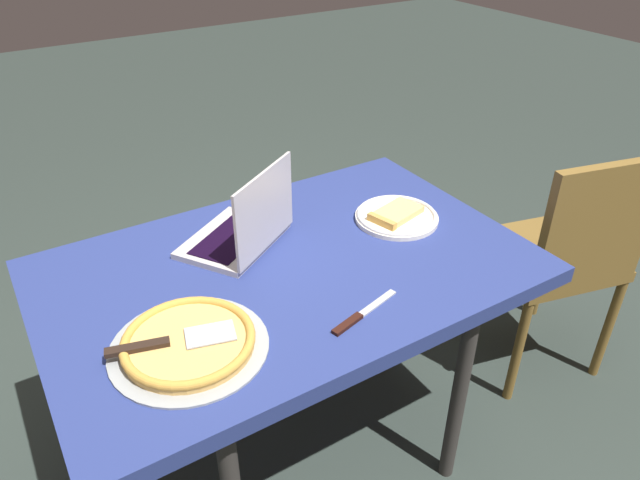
{
  "coord_description": "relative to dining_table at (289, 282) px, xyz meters",
  "views": [
    {
      "loc": [
        0.62,
        1.16,
        1.65
      ],
      "look_at": [
        -0.08,
        0.04,
        0.81
      ],
      "focal_mm": 32.86,
      "sensor_mm": 36.0,
      "label": 1
    }
  ],
  "objects": [
    {
      "name": "ground_plane",
      "position": [
        0.0,
        0.0,
        -0.67
      ],
      "size": [
        12.0,
        12.0,
        0.0
      ],
      "primitive_type": "plane",
      "color": "#2C3631"
    },
    {
      "name": "dining_table",
      "position": [
        0.0,
        0.0,
        0.0
      ],
      "size": [
        1.31,
        0.85,
        0.73
      ],
      "color": "navy",
      "rests_on": "ground_plane"
    },
    {
      "name": "laptop",
      "position": [
        0.06,
        -0.15,
        0.11
      ],
      "size": [
        0.37,
        0.35,
        0.25
      ],
      "color": "#BDB6B5",
      "rests_on": "dining_table"
    },
    {
      "name": "pizza_plate",
      "position": [
        -0.4,
        -0.03,
        0.07
      ],
      "size": [
        0.26,
        0.26,
        0.04
      ],
      "color": "white",
      "rests_on": "dining_table"
    },
    {
      "name": "pizza_tray",
      "position": [
        0.35,
        0.17,
        0.08
      ],
      "size": [
        0.36,
        0.36,
        0.04
      ],
      "color": "#979C9C",
      "rests_on": "dining_table"
    },
    {
      "name": "table_knife",
      "position": [
        -0.04,
        0.29,
        0.06
      ],
      "size": [
        0.22,
        0.08,
        0.01
      ],
      "color": "#B2B6B6",
      "rests_on": "dining_table"
    },
    {
      "name": "chair_near",
      "position": [
        -0.98,
        0.17,
        -0.15
      ],
      "size": [
        0.51,
        0.51,
        0.91
      ],
      "color": "brown",
      "rests_on": "ground_plane"
    }
  ]
}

